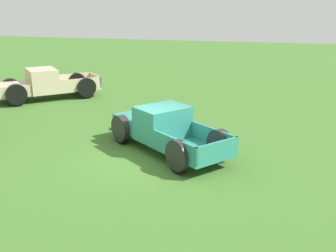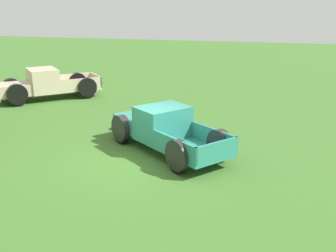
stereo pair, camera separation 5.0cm
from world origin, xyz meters
TOP-DOWN VIEW (x-y plane):
  - ground_plane at (0.00, 0.00)m, footprint 80.00×80.00m
  - pickup_truck_foreground at (1.03, -0.41)m, footprint 4.41×4.89m
  - pickup_truck_behind_left at (6.52, 7.42)m, footprint 4.84×4.98m

SIDE VIEW (x-z plane):
  - ground_plane at x=0.00m, z-range 0.00..0.00m
  - pickup_truck_foreground at x=1.03m, z-range -0.03..1.46m
  - pickup_truck_behind_left at x=6.52m, z-range -0.04..1.54m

